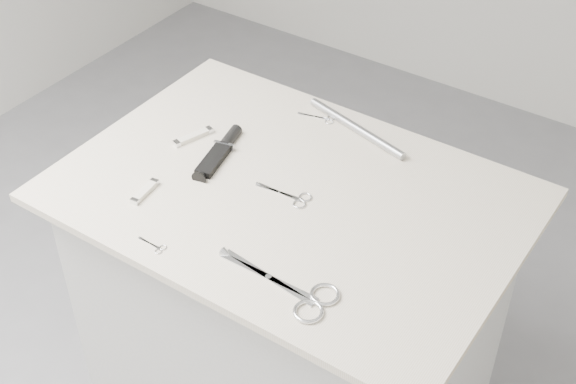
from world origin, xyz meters
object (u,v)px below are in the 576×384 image
Objects in this scene: plinth at (290,333)px; pocket_knife_a at (193,136)px; large_shears at (299,294)px; sheathed_knife at (221,150)px; pocket_knife_b at (145,191)px; embroidery_scissors_b at (322,118)px; tiny_scissors at (155,246)px; metal_rail at (356,128)px; embroidery_scissors_a at (293,197)px.

plinth is 8.61× the size of pocket_knife_a.
large_shears is at bearing -52.83° from plinth.
sheathed_knife is 0.22m from pocket_knife_b.
pocket_knife_a is at bearing 4.22° from pocket_knife_b.
embroidery_scissors_b is 1.40× the size of tiny_scissors.
metal_rail reaches higher than sheathed_knife.
large_shears reaches higher than tiny_scissors.
plinth is 10.41× the size of pocket_knife_b.
large_shears is 2.74× the size of embroidery_scissors_b.
metal_rail is (0.26, 0.46, 0.00)m from pocket_knife_b.
embroidery_scissors_b is 0.57m from tiny_scissors.
large_shears is 0.56m from pocket_knife_a.
tiny_scissors is at bearing -134.35° from pocket_knife_a.
pocket_knife_b is (-0.17, -0.46, 0.00)m from embroidery_scissors_b.
plinth is 0.56m from pocket_knife_a.
large_shears is at bearing -101.63° from pocket_knife_a.
embroidery_scissors_b is at bearing 106.25° from embroidery_scissors_a.
tiny_scissors is 0.64× the size of pocket_knife_a.
plinth is 0.47m from embroidery_scissors_a.
embroidery_scissors_a is 1.93× the size of tiny_scissors.
tiny_scissors is 0.35× the size of sheathed_knife.
embroidery_scissors_b and tiny_scissors have the same top height.
pocket_knife_a is (-0.48, 0.28, 0.00)m from large_shears.
pocket_knife_b is (-0.26, -0.18, 0.48)m from plinth.
embroidery_scissors_a reaches higher than plinth.
pocket_knife_b is 0.29× the size of metal_rail.
large_shears is 2.45× the size of pocket_knife_a.
embroidery_scissors_a is at bearing 129.10° from large_shears.
embroidery_scissors_a is 0.32m from tiny_scissors.
metal_rail reaches higher than plinth.
pocket_knife_b reaches higher than plinth.
tiny_scissors is (-0.31, -0.05, -0.00)m from large_shears.
large_shears is at bearing -104.86° from pocket_knife_b.
plinth is at bearing 67.91° from tiny_scissors.
embroidery_scissors_b is 1.08× the size of pocket_knife_b.
pocket_knife_a is (-0.30, 0.04, 0.48)m from plinth.
sheathed_knife is at bearing 165.15° from embroidery_scissors_a.
large_shears is at bearing -76.51° from embroidery_scissors_b.
tiny_scissors reaches higher than plinth.
plinth is 4.71× the size of sheathed_knife.
pocket_knife_a is at bearing -141.57° from metal_rail.
tiny_scissors is at bearing -108.11° from embroidery_scissors_b.
embroidery_scissors_b is 0.28m from sheathed_knife.
pocket_knife_a is 0.22m from pocket_knife_b.
pocket_knife_b is at bearing -124.35° from embroidery_scissors_b.
large_shears is 2.96× the size of pocket_knife_b.
embroidery_scissors_a is 1.24× the size of pocket_knife_a.
metal_rail is (0.30, 0.24, 0.00)m from pocket_knife_a.
pocket_knife_a is 0.39m from metal_rail.
pocket_knife_a is 0.34× the size of metal_rail.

